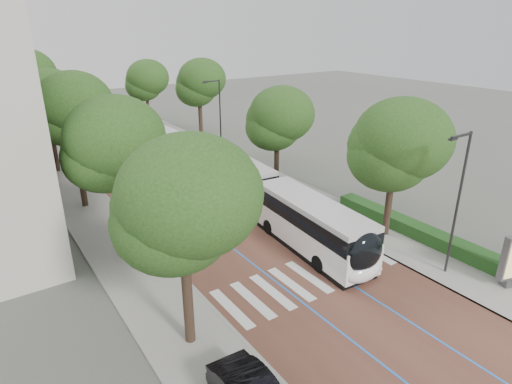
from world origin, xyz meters
The scene contains 19 objects.
ground centered at (0.00, 0.00, 0.00)m, with size 160.00×160.00×0.00m, color #51544C.
road centered at (0.00, 40.00, 0.01)m, with size 11.00×140.00×0.02m, color #563026.
sidewalk_left centered at (-7.50, 40.00, 0.06)m, with size 4.00×140.00×0.12m, color #9B9892.
sidewalk_right centered at (7.50, 40.00, 0.06)m, with size 4.00×140.00×0.12m, color #9B9892.
kerb_left centered at (-5.60, 40.00, 0.06)m, with size 0.20×140.00×0.14m, color gray.
kerb_right centered at (5.60, 40.00, 0.06)m, with size 0.20×140.00×0.14m, color gray.
zebra_crossing centered at (0.20, 1.00, 0.03)m, with size 10.55×3.60×0.01m.
lane_line_left centered at (-1.60, 40.00, 0.02)m, with size 0.12×126.00×0.01m, color blue.
lane_line_right centered at (1.60, 40.00, 0.02)m, with size 0.12×126.00×0.01m, color blue.
hedge centered at (9.10, 0.00, 0.52)m, with size 1.20×14.00×0.80m, color #184116.
streetlight_near centered at (6.62, -3.00, 4.82)m, with size 1.82×0.20×8.00m.
streetlight_far centered at (6.62, 22.00, 4.82)m, with size 1.82×0.20×8.00m.
lamp_post_left centered at (-6.10, 8.00, 4.12)m, with size 0.14×0.14×8.00m, color #2C2C2F.
trees_left centered at (-7.50, 28.42, 6.80)m, with size 6.45×61.07×10.02m.
trees_right centered at (7.70, 21.08, 5.89)m, with size 6.01×47.88×9.11m.
lead_bus centered at (2.65, 7.14, 1.63)m, with size 3.93×18.53×3.20m.
bus_queued_0 centered at (2.09, 23.75, 1.62)m, with size 2.64×12.42×3.20m.
bus_queued_1 centered at (1.89, 36.15, 1.62)m, with size 2.79×12.45×3.20m.
bus_queued_2 centered at (2.50, 48.87, 1.62)m, with size 3.30×12.53×3.20m.
Camera 1 is at (-13.62, -14.07, 13.08)m, focal length 30.00 mm.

